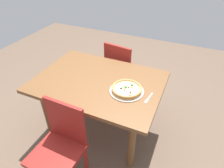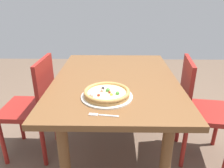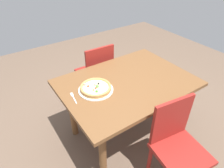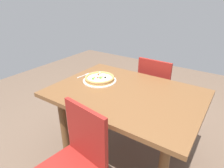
# 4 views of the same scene
# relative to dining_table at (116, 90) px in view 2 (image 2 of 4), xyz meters

# --- Properties ---
(ground_plane) EXTENTS (6.00, 6.00, 0.00)m
(ground_plane) POSITION_rel_dining_table_xyz_m (0.00, 0.00, -0.64)
(ground_plane) COLOR brown
(dining_table) EXTENTS (1.31, 0.94, 0.74)m
(dining_table) POSITION_rel_dining_table_xyz_m (0.00, 0.00, 0.00)
(dining_table) COLOR brown
(dining_table) RESTS_ON ground
(chair_near) EXTENTS (0.45, 0.45, 0.88)m
(chair_near) POSITION_rel_dining_table_xyz_m (0.01, -0.69, -0.15)
(chair_near) COLOR maroon
(chair_near) RESTS_ON ground
(chair_far) EXTENTS (0.41, 0.41, 0.88)m
(chair_far) POSITION_rel_dining_table_xyz_m (0.03, 0.69, -0.15)
(chair_far) COLOR maroon
(chair_far) RESTS_ON ground
(plate) EXTENTS (0.33, 0.33, 0.01)m
(plate) POSITION_rel_dining_table_xyz_m (-0.33, 0.05, 0.11)
(plate) COLOR silver
(plate) RESTS_ON dining_table
(pizza) EXTENTS (0.29, 0.29, 0.05)m
(pizza) POSITION_rel_dining_table_xyz_m (-0.33, 0.05, 0.13)
(pizza) COLOR #B78447
(pizza) RESTS_ON plate
(fork) EXTENTS (0.04, 0.17, 0.00)m
(fork) POSITION_rel_dining_table_xyz_m (-0.55, 0.08, 0.11)
(fork) COLOR silver
(fork) RESTS_ON dining_table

